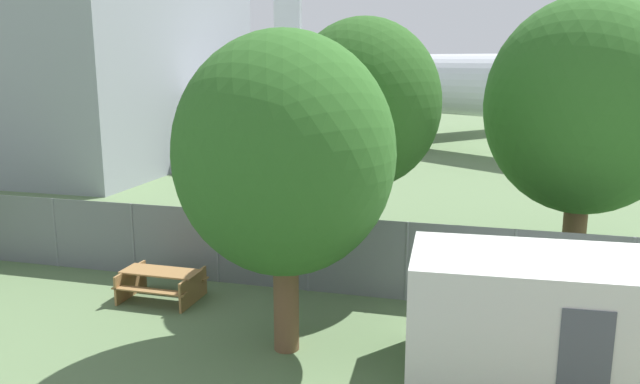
% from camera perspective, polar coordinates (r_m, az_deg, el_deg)
% --- Properties ---
extents(perimeter_fence, '(56.07, 0.07, 2.04)m').
position_cam_1_polar(perimeter_fence, '(16.20, -1.09, -5.64)').
color(perimeter_fence, slate).
rests_on(perimeter_fence, ground).
extents(airplane, '(35.43, 29.03, 12.10)m').
position_cam_1_polar(airplane, '(44.02, 8.87, 9.75)').
color(airplane, silver).
rests_on(airplane, ground).
extents(portable_cabin, '(4.67, 2.81, 2.41)m').
position_cam_1_polar(portable_cabin, '(12.51, 18.88, -10.87)').
color(portable_cabin, silver).
rests_on(portable_cabin, ground).
extents(picnic_bench_near_cabin, '(1.96, 1.42, 0.76)m').
position_cam_1_polar(picnic_bench_near_cabin, '(16.29, -14.31, -7.92)').
color(picnic_bench_near_cabin, olive).
rests_on(picnic_bench_near_cabin, ground).
extents(tree_near_hangar, '(5.52, 5.52, 7.70)m').
position_cam_1_polar(tree_near_hangar, '(18.95, 23.09, 7.20)').
color(tree_near_hangar, brown).
rests_on(tree_near_hangar, ground).
extents(tree_left_of_cabin, '(4.01, 4.01, 7.01)m').
position_cam_1_polar(tree_left_of_cabin, '(16.33, 4.02, 7.94)').
color(tree_left_of_cabin, brown).
rests_on(tree_left_of_cabin, ground).
extents(tree_far_right, '(4.38, 4.38, 6.53)m').
position_cam_1_polar(tree_far_right, '(12.25, -3.27, 3.40)').
color(tree_far_right, brown).
rests_on(tree_far_right, ground).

